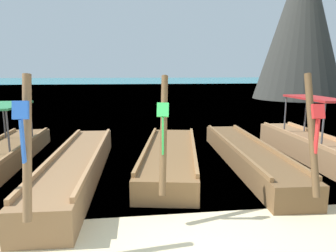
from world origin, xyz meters
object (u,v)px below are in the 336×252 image
at_px(longtail_boat_blue_ribbon, 77,166).
at_px(longtail_boat_green_ribbon, 170,157).
at_px(longtail_boat_orange_ribbon, 329,154).
at_px(longtail_boat_red_ribbon, 247,155).
at_px(karst_rock, 303,24).

height_order(longtail_boat_blue_ribbon, longtail_boat_green_ribbon, longtail_boat_blue_ribbon).
bearing_deg(longtail_boat_orange_ribbon, longtail_boat_red_ribbon, 167.46).
bearing_deg(longtail_boat_green_ribbon, karst_rock, 52.27).
distance_m(longtail_boat_red_ribbon, karst_rock, 24.50).
xyz_separation_m(longtail_boat_blue_ribbon, karst_rock, (17.52, 20.24, 6.64)).
distance_m(longtail_boat_blue_ribbon, karst_rock, 27.58).
bearing_deg(karst_rock, longtail_boat_blue_ribbon, -130.88).
relative_size(longtail_boat_green_ribbon, longtail_boat_orange_ribbon, 0.81).
distance_m(longtail_boat_red_ribbon, longtail_boat_orange_ribbon, 2.20).
relative_size(longtail_boat_blue_ribbon, karst_rock, 0.45).
distance_m(longtail_boat_green_ribbon, longtail_boat_red_ribbon, 2.17).
relative_size(longtail_boat_orange_ribbon, karst_rock, 0.51).
xyz_separation_m(longtail_boat_green_ribbon, karst_rock, (15.13, 19.55, 6.68)).
bearing_deg(longtail_boat_green_ribbon, longtail_boat_red_ribbon, -3.57).
distance_m(longtail_boat_blue_ribbon, longtail_boat_red_ribbon, 4.59).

